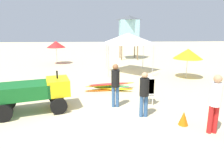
# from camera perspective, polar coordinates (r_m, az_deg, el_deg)

# --- Properties ---
(ground) EXTENTS (80.00, 80.00, 0.00)m
(ground) POSITION_cam_1_polar(r_m,az_deg,el_deg) (6.79, -6.07, -13.54)
(ground) COLOR beige
(utility_cart) EXTENTS (2.78, 1.90, 1.50)m
(utility_cart) POSITION_cam_1_polar(r_m,az_deg,el_deg) (7.84, -21.25, -4.52)
(utility_cart) COLOR #146023
(utility_cart) RESTS_ON ground
(stacked_plastic_chairs) EXTENTS (0.48, 0.48, 1.20)m
(stacked_plastic_chairs) POSITION_cam_1_polar(r_m,az_deg,el_deg) (8.07, 10.17, -3.95)
(stacked_plastic_chairs) COLOR white
(stacked_plastic_chairs) RESTS_ON ground
(surfboard_pile) EXTENTS (2.60, 0.96, 0.40)m
(surfboard_pile) POSITION_cam_1_polar(r_m,az_deg,el_deg) (9.91, -0.51, -3.55)
(surfboard_pile) COLOR orange
(surfboard_pile) RESTS_ON ground
(lifeguard_near_left) EXTENTS (0.32, 0.32, 1.79)m
(lifeguard_near_left) POSITION_cam_1_polar(r_m,az_deg,el_deg) (6.45, 27.72, -6.58)
(lifeguard_near_left) COLOR red
(lifeguard_near_left) RESTS_ON ground
(lifeguard_near_center) EXTENTS (0.32, 0.32, 1.73)m
(lifeguard_near_center) POSITION_cam_1_polar(r_m,az_deg,el_deg) (7.63, 0.99, -2.38)
(lifeguard_near_center) COLOR #33598C
(lifeguard_near_center) RESTS_ON ground
(lifeguard_near_right) EXTENTS (0.32, 0.32, 1.61)m
(lifeguard_near_right) POSITION_cam_1_polar(r_m,az_deg,el_deg) (6.89, 9.29, -4.95)
(lifeguard_near_right) COLOR #33598C
(lifeguard_near_right) RESTS_ON ground
(popup_canopy) EXTENTS (2.91, 2.91, 2.74)m
(popup_canopy) POSITION_cam_1_polar(r_m,az_deg,el_deg) (13.85, 4.64, 10.33)
(popup_canopy) COLOR #B2B2B7
(popup_canopy) RESTS_ON ground
(lifeguard_tower) EXTENTS (1.98, 1.98, 4.31)m
(lifeguard_tower) POSITION_cam_1_polar(r_m,az_deg,el_deg) (20.15, 4.90, 13.55)
(lifeguard_tower) COLOR olive
(lifeguard_tower) RESTS_ON ground
(beach_umbrella_left) EXTENTS (1.61, 1.61, 1.99)m
(beach_umbrella_left) POSITION_cam_1_polar(r_m,az_deg,el_deg) (17.83, -15.90, 8.39)
(beach_umbrella_left) COLOR beige
(beach_umbrella_left) RESTS_ON ground
(beach_umbrella_mid) EXTENTS (1.76, 1.76, 1.84)m
(beach_umbrella_mid) POSITION_cam_1_polar(r_m,az_deg,el_deg) (13.00, 21.12, 5.63)
(beach_umbrella_mid) COLOR beige
(beach_umbrella_mid) RESTS_ON ground
(traffic_cone_near) EXTENTS (0.33, 0.33, 0.47)m
(traffic_cone_near) POSITION_cam_1_polar(r_m,az_deg,el_deg) (11.03, 10.84, -1.82)
(traffic_cone_near) COLOR orange
(traffic_cone_near) RESTS_ON ground
(traffic_cone_far) EXTENTS (0.32, 0.32, 0.45)m
(traffic_cone_far) POSITION_cam_1_polar(r_m,az_deg,el_deg) (6.89, 20.01, -11.82)
(traffic_cone_far) COLOR orange
(traffic_cone_far) RESTS_ON ground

